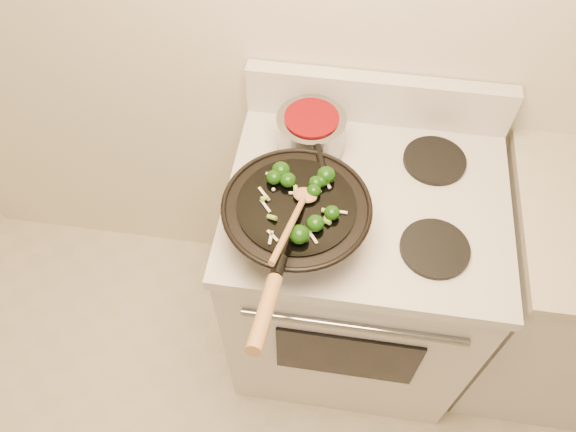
# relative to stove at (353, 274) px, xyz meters

# --- Properties ---
(stove) EXTENTS (0.78, 0.67, 1.08)m
(stove) POSITION_rel_stove_xyz_m (0.00, 0.00, 0.00)
(stove) COLOR silver
(stove) RESTS_ON ground
(wok) EXTENTS (0.37, 0.62, 0.24)m
(wok) POSITION_rel_stove_xyz_m (-0.18, -0.16, 0.53)
(wok) COLOR black
(wok) RESTS_ON stove
(stirfry) EXTENTS (0.23, 0.24, 0.04)m
(stirfry) POSITION_rel_stove_xyz_m (-0.16, -0.13, 0.59)
(stirfry) COLOR #103608
(stirfry) RESTS_ON wok
(wooden_spoon) EXTENTS (0.08, 0.28, 0.09)m
(wooden_spoon) POSITION_rel_stove_xyz_m (-0.17, -0.20, 0.61)
(wooden_spoon) COLOR #A06F3F
(wooden_spoon) RESTS_ON wok
(saucepan) EXTENTS (0.20, 0.31, 0.11)m
(saucepan) POSITION_rel_stove_xyz_m (-0.18, 0.15, 0.52)
(saucepan) COLOR gray
(saucepan) RESTS_ON stove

